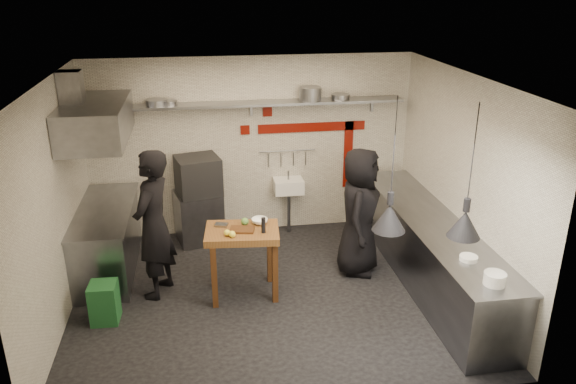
{
  "coord_description": "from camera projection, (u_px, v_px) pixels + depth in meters",
  "views": [
    {
      "loc": [
        -0.78,
        -6.3,
        3.91
      ],
      "look_at": [
        0.28,
        0.3,
        1.31
      ],
      "focal_mm": 35.0,
      "sensor_mm": 36.0,
      "label": 1
    }
  ],
  "objects": [
    {
      "name": "sink_drain",
      "position": [
        289.0,
        212.0,
        9.02
      ],
      "size": [
        0.06,
        0.06,
        0.66
      ],
      "primitive_type": "cylinder",
      "color": "slate",
      "rests_on": "floor"
    },
    {
      "name": "pan_mid_left",
      "position": [
        169.0,
        103.0,
        8.13
      ],
      "size": [
        0.27,
        0.27,
        0.07
      ],
      "primitive_type": "cylinder",
      "rotation": [
        0.0,
        0.0,
        -0.08
      ],
      "color": "slate",
      "rests_on": "back_shelf"
    },
    {
      "name": "plate_stack",
      "position": [
        495.0,
        279.0,
        5.76
      ],
      "size": [
        0.3,
        0.3,
        0.13
      ],
      "primitive_type": "cylinder",
      "rotation": [
        0.0,
        0.0,
        0.43
      ],
      "color": "white",
      "rests_on": "counter_right_top"
    },
    {
      "name": "bowl",
      "position": [
        260.0,
        221.0,
        7.21
      ],
      "size": [
        0.28,
        0.28,
        0.07
      ],
      "primitive_type": "imported",
      "rotation": [
        0.0,
        0.0,
        -0.39
      ],
      "color": "white",
      "rests_on": "prep_table"
    },
    {
      "name": "oven_stand",
      "position": [
        199.0,
        217.0,
        8.71
      ],
      "size": [
        0.78,
        0.74,
        0.8
      ],
      "primitive_type": "cube",
      "rotation": [
        0.0,
        0.0,
        0.23
      ],
      "color": "slate",
      "rests_on": "floor"
    },
    {
      "name": "pepper_mill",
      "position": [
        263.0,
        225.0,
        6.93
      ],
      "size": [
        0.05,
        0.05,
        0.2
      ],
      "primitive_type": "cylinder",
      "rotation": [
        0.0,
        0.0,
        -0.03
      ],
      "color": "black",
      "rests_on": "prep_table"
    },
    {
      "name": "lemon_b",
      "position": [
        232.0,
        234.0,
        6.83
      ],
      "size": [
        0.09,
        0.09,
        0.08
      ],
      "primitive_type": "sphere",
      "rotation": [
        0.0,
        0.0,
        -0.06
      ],
      "color": "#FFEE3D",
      "rests_on": "prep_table"
    },
    {
      "name": "stock_pot",
      "position": [
        310.0,
        94.0,
        8.42
      ],
      "size": [
        0.38,
        0.38,
        0.2
      ],
      "primitive_type": "cylinder",
      "rotation": [
        0.0,
        0.0,
        0.15
      ],
      "color": "slate",
      "rests_on": "back_shelf"
    },
    {
      "name": "red_band_horiz",
      "position": [
        312.0,
        127.0,
        8.78
      ],
      "size": [
        1.7,
        0.02,
        0.14
      ],
      "primitive_type": "cube",
      "color": "#6F0E04",
      "rests_on": "wall_back"
    },
    {
      "name": "counter_right",
      "position": [
        429.0,
        252.0,
        7.49
      ],
      "size": [
        0.7,
        3.8,
        0.9
      ],
      "primitive_type": "cube",
      "color": "slate",
      "rests_on": "floor"
    },
    {
      "name": "heat_lamp_far",
      "position": [
        471.0,
        172.0,
        5.5
      ],
      "size": [
        0.38,
        0.38,
        1.4
      ],
      "primitive_type": null,
      "rotation": [
        0.0,
        0.0,
        -0.12
      ],
      "color": "black",
      "rests_on": "ceiling"
    },
    {
      "name": "hand_sink",
      "position": [
        288.0,
        186.0,
        8.9
      ],
      "size": [
        0.46,
        0.34,
        0.22
      ],
      "primitive_type": "cube",
      "color": "white",
      "rests_on": "wall_back"
    },
    {
      "name": "wall_right",
      "position": [
        462.0,
        184.0,
        7.19
      ],
      "size": [
        0.04,
        4.2,
        2.8
      ],
      "primitive_type": "cube",
      "color": "silver",
      "rests_on": "floor"
    },
    {
      "name": "chef_left",
      "position": [
        154.0,
        225.0,
        7.04
      ],
      "size": [
        0.7,
        0.84,
        1.95
      ],
      "primitive_type": "imported",
      "rotation": [
        0.0,
        0.0,
        -1.96
      ],
      "color": "black",
      "rests_on": "floor"
    },
    {
      "name": "red_tile_b",
      "position": [
        245.0,
        130.0,
        8.62
      ],
      "size": [
        0.14,
        0.02,
        0.14
      ],
      "primitive_type": "cube",
      "color": "#6F0E04",
      "rests_on": "wall_back"
    },
    {
      "name": "wall_back",
      "position": [
        252.0,
        147.0,
        8.76
      ],
      "size": [
        5.0,
        0.04,
        2.8
      ],
      "primitive_type": "cube",
      "color": "silver",
      "rests_on": "floor"
    },
    {
      "name": "hood_duct",
      "position": [
        71.0,
        91.0,
        7.03
      ],
      "size": [
        0.28,
        0.28,
        0.5
      ],
      "primitive_type": "cube",
      "color": "slate",
      "rests_on": "ceiling"
    },
    {
      "name": "green_bin",
      "position": [
        104.0,
        303.0,
        6.7
      ],
      "size": [
        0.33,
        0.33,
        0.5
      ],
      "primitive_type": "cube",
      "rotation": [
        0.0,
        0.0,
        -0.05
      ],
      "color": "#195225",
      "rests_on": "floor"
    },
    {
      "name": "shelf_bracket_left",
      "position": [
        122.0,
        113.0,
        8.22
      ],
      "size": [
        0.04,
        0.06,
        0.24
      ],
      "primitive_type": "cube",
      "color": "slate",
      "rests_on": "wall_back"
    },
    {
      "name": "cutting_board",
      "position": [
        242.0,
        230.0,
        7.02
      ],
      "size": [
        0.34,
        0.27,
        0.02
      ],
      "primitive_type": "cube",
      "rotation": [
        0.0,
        0.0,
        -0.19
      ],
      "color": "#4A2912",
      "rests_on": "prep_table"
    },
    {
      "name": "back_shelf",
      "position": [
        252.0,
        104.0,
        8.33
      ],
      "size": [
        4.6,
        0.34,
        0.04
      ],
      "primitive_type": "cube",
      "color": "slate",
      "rests_on": "wall_back"
    },
    {
      "name": "extractor_hood",
      "position": [
        96.0,
        121.0,
        7.21
      ],
      "size": [
        0.78,
        1.6,
        0.5
      ],
      "primitive_type": "cube",
      "color": "slate",
      "rests_on": "ceiling"
    },
    {
      "name": "pan_right",
      "position": [
        341.0,
        97.0,
        8.51
      ],
      "size": [
        0.32,
        0.32,
        0.08
      ],
      "primitive_type": "cylinder",
      "rotation": [
        0.0,
        0.0,
        -0.13
      ],
      "color": "slate",
      "rests_on": "back_shelf"
    },
    {
      "name": "red_band_vert",
      "position": [
        348.0,
        155.0,
        9.04
      ],
      "size": [
        0.14,
        0.02,
        1.1
      ],
      "primitive_type": "cube",
      "color": "#6F0E04",
      "rests_on": "wall_back"
    },
    {
      "name": "counter_left",
      "position": [
        107.0,
        241.0,
        7.82
      ],
      "size": [
        0.7,
        1.9,
        0.9
      ],
      "primitive_type": "cube",
      "color": "slate",
      "rests_on": "floor"
    },
    {
      "name": "veg_ball",
      "position": [
        245.0,
        222.0,
        7.15
      ],
      "size": [
        0.1,
        0.1,
        0.1
      ],
      "primitive_type": "sphere",
      "rotation": [
        0.0,
        0.0,
        0.07
      ],
      "color": "#5C943C",
      "rests_on": "prep_table"
    },
    {
      "name": "prep_table",
      "position": [
        243.0,
        262.0,
        7.21
      ],
      "size": [
        0.98,
        0.73,
        0.92
      ],
      "primitive_type": null,
      "rotation": [
        0.0,
        0.0,
        -0.1
      ],
      "color": "brown",
      "rests_on": "floor"
    },
    {
      "name": "shelf_bracket_right",
      "position": [
        372.0,
        104.0,
        8.79
      ],
      "size": [
        0.04,
        0.06,
        0.24
      ],
      "primitive_type": "cube",
      "color": "slate",
      "rests_on": "wall_back"
    },
    {
      "name": "counter_right_top",
      "position": [
        433.0,
        220.0,
        7.32
      ],
      "size": [
        0.76,
        3.9,
        0.03
      ],
      "primitive_type": "cube",
      "color": "slate",
      "rests_on": "counter_right"
    },
    {
      "name": "steel_tray",
      "position": [
        221.0,
        225.0,
        7.14
      ],
      "size": [
        0.19,
        0.15,
        0.03
      ],
      "primitive_type": "cube",
      "rotation": [
        0.0,
        0.0,
        -0.33
      ],
      "color": "slate",
      "rests_on": "prep_table"
    },
    {
      "name": "utensil_rail",
      "position": [
        287.0,
        151.0,
        8.83
      ],
      "size": [
        0.9,
        0.02,
        0.02
      ],
      "primitive_type": "cylinder",
      "rotation": [
        0.0,
        1.57,
        0.0
      ],
      "color": "slate",
      "rests_on": "wall_back"
    },
    {
      "name": "lemon_a",
      "position": [
        227.0,
        233.0,
        6.87
      ],
      "size": [
        0.09,
        0.09,
        0.08
      ],
      "primitive_type": "sphere",
      "rotation": [
        0.0,
        0.0,
        -0.09
      ],
      "color": "#FFEE3D",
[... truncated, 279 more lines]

